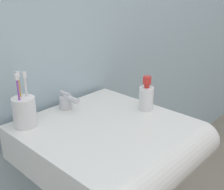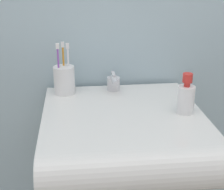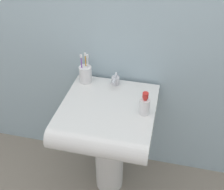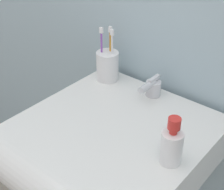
% 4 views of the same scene
% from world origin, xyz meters
% --- Properties ---
extents(ground_plane, '(6.00, 6.00, 0.00)m').
position_xyz_m(ground_plane, '(0.00, 0.00, 0.00)').
color(ground_plane, gray).
rests_on(ground_plane, ground).
extents(wall_back, '(5.00, 0.05, 2.40)m').
position_xyz_m(wall_back, '(0.00, 0.30, 1.20)').
color(wall_back, '#9EB7C1').
rests_on(wall_back, ground).
extents(sink_pedestal, '(0.19, 0.19, 0.59)m').
position_xyz_m(sink_pedestal, '(0.00, 0.00, 0.30)').
color(sink_pedestal, white).
rests_on(sink_pedestal, ground).
extents(sink_basin, '(0.53, 0.57, 0.13)m').
position_xyz_m(sink_basin, '(0.00, -0.05, 0.66)').
color(sink_basin, white).
rests_on(sink_basin, sink_pedestal).
extents(faucet, '(0.05, 0.10, 0.07)m').
position_xyz_m(faucet, '(-0.01, 0.20, 0.76)').
color(faucet, silver).
rests_on(faucet, sink_basin).
extents(toothbrush_cup, '(0.08, 0.08, 0.19)m').
position_xyz_m(toothbrush_cup, '(-0.19, 0.19, 0.78)').
color(toothbrush_cup, white).
rests_on(toothbrush_cup, sink_basin).
extents(soap_bottle, '(0.06, 0.06, 0.14)m').
position_xyz_m(soap_bottle, '(0.21, -0.03, 0.78)').
color(soap_bottle, white).
rests_on(soap_bottle, sink_basin).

